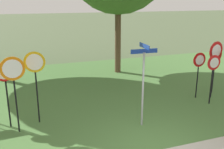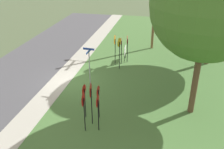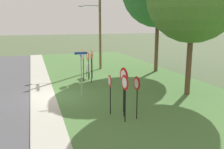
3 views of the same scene
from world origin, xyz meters
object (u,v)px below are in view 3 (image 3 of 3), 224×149
(stop_sign_far_center, at_px, (91,59))
(utility_pole, at_px, (99,22))
(yield_sign_far_right, at_px, (137,88))
(notice_board, at_px, (88,68))
(street_name_post, at_px, (81,70))
(stop_sign_near_right, at_px, (88,60))
(stop_sign_far_left, at_px, (83,58))
(yield_sign_far_left, at_px, (124,80))
(yield_sign_near_right, at_px, (110,86))
(yield_sign_near_left, at_px, (123,84))
(yield_sign_center, at_px, (125,87))
(stop_sign_near_left, at_px, (92,59))

(stop_sign_far_center, bearing_deg, utility_pole, 168.22)
(yield_sign_far_right, relative_size, notice_board, 1.79)
(stop_sign_far_center, height_order, notice_board, stop_sign_far_center)
(street_name_post, relative_size, utility_pole, 0.33)
(stop_sign_near_right, distance_m, stop_sign_far_center, 1.03)
(street_name_post, bearing_deg, stop_sign_far_left, 170.60)
(yield_sign_far_left, bearing_deg, yield_sign_near_right, -143.03)
(yield_sign_far_right, relative_size, utility_pole, 0.25)
(stop_sign_near_right, xyz_separation_m, utility_pole, (-4.57, 2.18, 3.11))
(stop_sign_far_left, xyz_separation_m, utility_pole, (-4.85, 2.67, 2.87))
(yield_sign_near_left, relative_size, yield_sign_far_right, 0.95)
(stop_sign_far_left, bearing_deg, notice_board, 146.66)
(stop_sign_far_center, bearing_deg, notice_board, -175.48)
(yield_sign_near_right, height_order, street_name_post, street_name_post)
(yield_sign_far_right, xyz_separation_m, yield_sign_center, (0.20, -0.72, 0.14))
(stop_sign_near_right, distance_m, yield_sign_center, 9.39)
(yield_sign_near_left, bearing_deg, yield_sign_center, -17.34)
(stop_sign_near_left, relative_size, stop_sign_far_left, 0.91)
(stop_sign_far_center, distance_m, yield_sign_far_right, 8.20)
(stop_sign_far_center, relative_size, notice_board, 2.14)
(stop_sign_far_center, xyz_separation_m, notice_board, (-1.95, 0.17, -1.12))
(stop_sign_near_right, relative_size, utility_pole, 0.27)
(stop_sign_far_left, height_order, street_name_post, street_name_post)
(stop_sign_near_left, height_order, yield_sign_near_left, stop_sign_near_left)
(stop_sign_near_left, xyz_separation_m, street_name_post, (4.97, -1.88, 0.02))
(yield_sign_near_right, bearing_deg, yield_sign_far_left, 47.84)
(yield_sign_center, relative_size, notice_board, 1.92)
(utility_pole, bearing_deg, yield_sign_far_right, -7.16)
(yield_sign_far_left, relative_size, yield_sign_center, 1.09)
(yield_sign_near_right, xyz_separation_m, street_name_post, (-3.67, -0.80, 0.17))
(yield_sign_near_right, distance_m, yield_sign_far_right, 1.51)
(notice_board, bearing_deg, street_name_post, -20.61)
(yield_sign_near_left, relative_size, utility_pole, 0.24)
(stop_sign_near_right, xyz_separation_m, yield_sign_center, (9.39, -0.26, 0.09))
(street_name_post, bearing_deg, yield_sign_center, 16.78)
(stop_sign_far_left, height_order, utility_pole, utility_pole)
(yield_sign_far_left, distance_m, notice_board, 9.72)
(stop_sign_near_left, bearing_deg, stop_sign_far_left, -56.80)
(yield_sign_near_left, distance_m, street_name_post, 3.91)
(yield_sign_center, bearing_deg, stop_sign_near_left, 170.27)
(stop_sign_far_left, xyz_separation_m, yield_sign_center, (9.11, 0.22, -0.15))
(yield_sign_far_right, bearing_deg, stop_sign_near_right, -179.33)
(stop_sign_near_left, relative_size, street_name_post, 0.81)
(yield_sign_near_left, xyz_separation_m, yield_sign_near_right, (0.11, -0.80, 0.03))
(stop_sign_near_left, xyz_separation_m, utility_pole, (-4.08, 1.74, 3.07))
(stop_sign_near_left, xyz_separation_m, yield_sign_near_left, (8.53, -0.28, -0.19))
(stop_sign_near_right, height_order, yield_sign_near_right, stop_sign_near_right)
(yield_sign_far_right, bearing_deg, street_name_post, -160.28)
(stop_sign_near_left, xyz_separation_m, stop_sign_near_right, (0.49, -0.44, -0.05))
(yield_sign_near_left, relative_size, street_name_post, 0.72)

